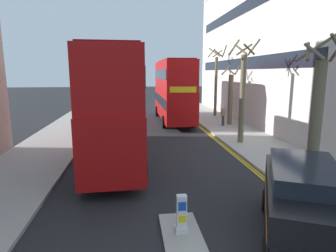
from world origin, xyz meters
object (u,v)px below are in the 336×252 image
object	(u,v)px
keep_left_bollard	(182,215)
pedestrian_far	(223,116)
double_decker_bus_away	(114,102)
taxi_minivan	(303,204)
double_decker_bus_oncoming	(173,89)

from	to	relation	value
keep_left_bollard	pedestrian_far	world-z (taller)	pedestrian_far
double_decker_bus_away	taxi_minivan	bearing A→B (deg)	-56.56
keep_left_bollard	double_decker_bus_oncoming	world-z (taller)	double_decker_bus_oncoming
keep_left_bollard	double_decker_bus_oncoming	bearing A→B (deg)	82.74
double_decker_bus_oncoming	keep_left_bollard	bearing A→B (deg)	-97.26
keep_left_bollard	pedestrian_far	size ratio (longest dim) A/B	0.69
double_decker_bus_oncoming	pedestrian_far	bearing A→B (deg)	-43.65
double_decker_bus_away	double_decker_bus_oncoming	bearing A→B (deg)	67.60
keep_left_bollard	double_decker_bus_oncoming	size ratio (longest dim) A/B	0.10
pedestrian_far	double_decker_bus_away	bearing A→B (deg)	-136.97
pedestrian_far	keep_left_bollard	bearing A→B (deg)	-111.63
keep_left_bollard	taxi_minivan	world-z (taller)	taxi_minivan
double_decker_bus_away	pedestrian_far	bearing A→B (deg)	43.03
pedestrian_far	taxi_minivan	bearing A→B (deg)	-100.38
double_decker_bus_oncoming	pedestrian_far	xyz separation A→B (m)	(3.74, -3.57, -2.04)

